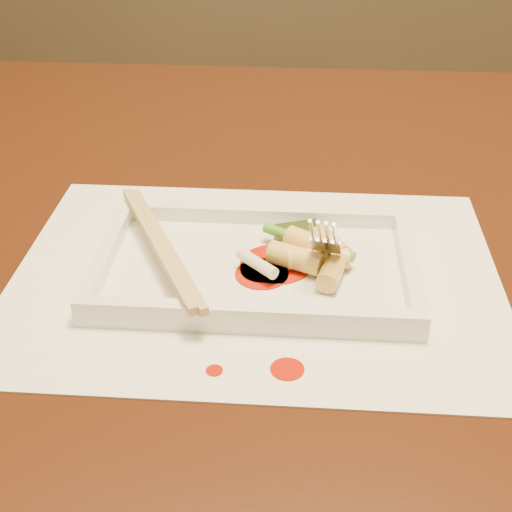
# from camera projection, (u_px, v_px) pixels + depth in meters

# --- Properties ---
(table) EXTENTS (1.40, 0.90, 0.75)m
(table) POSITION_uv_depth(u_px,v_px,m) (170.00, 301.00, 0.73)
(table) COLOR black
(table) RESTS_ON ground
(placemat) EXTENTS (0.40, 0.30, 0.00)m
(placemat) POSITION_uv_depth(u_px,v_px,m) (256.00, 275.00, 0.59)
(placemat) COLOR white
(placemat) RESTS_ON table
(sauce_splatter_a) EXTENTS (0.02, 0.02, 0.00)m
(sauce_splatter_a) POSITION_uv_depth(u_px,v_px,m) (287.00, 369.00, 0.49)
(sauce_splatter_a) COLOR #B71905
(sauce_splatter_a) RESTS_ON placemat
(sauce_splatter_b) EXTENTS (0.01, 0.01, 0.00)m
(sauce_splatter_b) POSITION_uv_depth(u_px,v_px,m) (214.00, 370.00, 0.49)
(sauce_splatter_b) COLOR #B71905
(sauce_splatter_b) RESTS_ON placemat
(plate_base) EXTENTS (0.26, 0.16, 0.01)m
(plate_base) POSITION_uv_depth(u_px,v_px,m) (256.00, 270.00, 0.59)
(plate_base) COLOR white
(plate_base) RESTS_ON placemat
(plate_rim_far) EXTENTS (0.26, 0.01, 0.01)m
(plate_rim_far) POSITION_uv_depth(u_px,v_px,m) (262.00, 215.00, 0.64)
(plate_rim_far) COLOR white
(plate_rim_far) RESTS_ON plate_base
(plate_rim_near) EXTENTS (0.26, 0.01, 0.01)m
(plate_rim_near) POSITION_uv_depth(u_px,v_px,m) (249.00, 314.00, 0.52)
(plate_rim_near) COLOR white
(plate_rim_near) RESTS_ON plate_base
(plate_rim_left) EXTENTS (0.01, 0.14, 0.01)m
(plate_rim_left) POSITION_uv_depth(u_px,v_px,m) (107.00, 253.00, 0.59)
(plate_rim_left) COLOR white
(plate_rim_left) RESTS_ON plate_base
(plate_rim_right) EXTENTS (0.01, 0.14, 0.01)m
(plate_rim_right) POSITION_uv_depth(u_px,v_px,m) (409.00, 265.00, 0.57)
(plate_rim_right) COLOR white
(plate_rim_right) RESTS_ON plate_base
(veg_piece) EXTENTS (0.05, 0.04, 0.01)m
(veg_piece) POSITION_uv_depth(u_px,v_px,m) (300.00, 235.00, 0.61)
(veg_piece) COLOR black
(veg_piece) RESTS_ON plate_base
(scallion_white) EXTENTS (0.04, 0.04, 0.01)m
(scallion_white) POSITION_uv_depth(u_px,v_px,m) (257.00, 263.00, 0.57)
(scallion_white) COLOR #EAEACC
(scallion_white) RESTS_ON plate_base
(scallion_green) EXTENTS (0.08, 0.05, 0.01)m
(scallion_green) POSITION_uv_depth(u_px,v_px,m) (308.00, 242.00, 0.59)
(scallion_green) COLOR #3C9117
(scallion_green) RESTS_ON plate_base
(chopstick_a) EXTENTS (0.09, 0.18, 0.01)m
(chopstick_a) POSITION_uv_depth(u_px,v_px,m) (156.00, 244.00, 0.58)
(chopstick_a) COLOR tan
(chopstick_a) RESTS_ON plate_rim_near
(chopstick_b) EXTENTS (0.09, 0.18, 0.01)m
(chopstick_b) POSITION_uv_depth(u_px,v_px,m) (165.00, 245.00, 0.58)
(chopstick_b) COLOR tan
(chopstick_b) RESTS_ON plate_rim_near
(fork) EXTENTS (0.09, 0.10, 0.14)m
(fork) POSITION_uv_depth(u_px,v_px,m) (347.00, 178.00, 0.56)
(fork) COLOR silver
(fork) RESTS_ON plate_base
(sauce_blob_0) EXTENTS (0.04, 0.04, 0.00)m
(sauce_blob_0) POSITION_uv_depth(u_px,v_px,m) (262.00, 271.00, 0.58)
(sauce_blob_0) COLOR #B71905
(sauce_blob_0) RESTS_ON plate_base
(sauce_blob_1) EXTENTS (0.04, 0.04, 0.00)m
(sauce_blob_1) POSITION_uv_depth(u_px,v_px,m) (262.00, 274.00, 0.57)
(sauce_blob_1) COLOR #B71905
(sauce_blob_1) RESTS_ON plate_base
(sauce_blob_2) EXTENTS (0.06, 0.06, 0.00)m
(sauce_blob_2) POSITION_uv_depth(u_px,v_px,m) (276.00, 264.00, 0.59)
(sauce_blob_2) COLOR #B71905
(sauce_blob_2) RESTS_ON plate_base
(rice_cake_0) EXTENTS (0.05, 0.04, 0.02)m
(rice_cake_0) POSITION_uv_depth(u_px,v_px,m) (296.00, 258.00, 0.58)
(rice_cake_0) COLOR #E9D36C
(rice_cake_0) RESTS_ON plate_base
(rice_cake_1) EXTENTS (0.04, 0.04, 0.02)m
(rice_cake_1) POSITION_uv_depth(u_px,v_px,m) (330.00, 246.00, 0.59)
(rice_cake_1) COLOR #E9D36C
(rice_cake_1) RESTS_ON plate_base
(rice_cake_2) EXTENTS (0.05, 0.04, 0.02)m
(rice_cake_2) POSITION_uv_depth(u_px,v_px,m) (311.00, 244.00, 0.58)
(rice_cake_2) COLOR #E9D36C
(rice_cake_2) RESTS_ON plate_base
(rice_cake_3) EXTENTS (0.03, 0.05, 0.02)m
(rice_cake_3) POSITION_uv_depth(u_px,v_px,m) (333.00, 269.00, 0.56)
(rice_cake_3) COLOR #E9D36C
(rice_cake_3) RESTS_ON plate_base
(rice_cake_4) EXTENTS (0.05, 0.02, 0.02)m
(rice_cake_4) POSITION_uv_depth(u_px,v_px,m) (318.00, 258.00, 0.58)
(rice_cake_4) COLOR #E9D36C
(rice_cake_4) RESTS_ON plate_base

